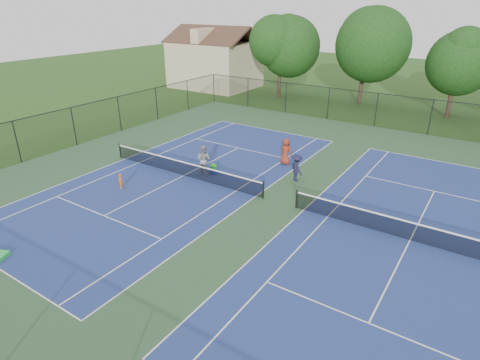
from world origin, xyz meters
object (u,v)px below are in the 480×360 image
Objects in this scene: bystander_c at (286,151)px; tree_back_b at (367,41)px; child_player at (121,181)px; instructor at (204,159)px; bystander_b at (297,168)px; ball_hopper at (213,167)px; clapboard_house at (215,63)px; tree_back_a at (281,43)px; tree_back_c at (459,59)px; ball_crate at (214,172)px.

tree_back_b is at bearing -78.74° from bystander_c.
child_player is 0.49× the size of instructor.
bystander_b is 5.39m from ball_hopper.
tree_back_a is at bearing -5.71° from clapboard_house.
child_player is 11.08m from bystander_c.
bystander_c is 4.93× the size of ball_hopper.
tree_back_a is 21.92m from bystander_c.
ball_hopper is at bearing 59.03° from bystander_b.
instructor reaches higher than bystander_b.
tree_back_c is 22.88m from bystander_b.
instructor is 4.64× the size of ball_crate.
bystander_c reaches higher than bystander_b.
tree_back_c is at bearing 65.97° from ball_hopper.
bystander_c is at bearing -11.35° from bystander_b.
ball_crate is at bearing 59.03° from bystander_b.
tree_back_a is 5.00× the size of bystander_c.
tree_back_b is 25.67m from instructor.
instructor is 6.02m from bystander_b.
bystander_b reaches higher than ball_hopper.
ball_hopper is (0.00, 0.00, 0.34)m from ball_crate.
instructor is at bearing -155.82° from ball_hopper.
bystander_c is at bearing -110.95° from tree_back_c.
instructor is at bearing -114.95° from tree_back_c.
ball_hopper is at bearing 0.00° from ball_crate.
ball_hopper is at bearing 60.46° from bystander_c.
clapboard_house reaches higher than ball_hopper.
instructor is (2.71, 4.62, 0.49)m from child_player.
tree_back_b is at bearing 86.38° from ball_crate.
tree_back_b is 10.48× the size of child_player.
ball_crate is at bearing -114.03° from tree_back_c.
tree_back_a is at bearing -80.17° from instructor.
bystander_b is at bearing -164.89° from instructor.
instructor is at bearing -155.82° from ball_crate.
clapboard_house is 29.53m from ball_hopper.
bystander_c reaches higher than ball_crate.
tree_back_c is at bearing 87.90° from child_player.
tree_back_b is 5.77× the size of bystander_b.
ball_hopper is (3.29, 4.88, 0.02)m from child_player.
bystander_c is (-1.91, 2.18, 0.05)m from bystander_b.
tree_back_c is 32.15m from child_player.
ball_crate is 1.13× the size of ball_hopper.
tree_back_a is 5.26× the size of bystander_b.
clapboard_house is at bearing 140.11° from child_player.
tree_back_c is at bearing 0.00° from clapboard_house.
instructor is at bearing -54.87° from clapboard_house.
instructor is at bearing 83.38° from child_player.
tree_back_b is 25.48m from ball_hopper.
tree_back_a reaches higher than ball_crate.
instructor reaches higher than ball_hopper.
clapboard_house is at bearing 126.35° from ball_crate.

